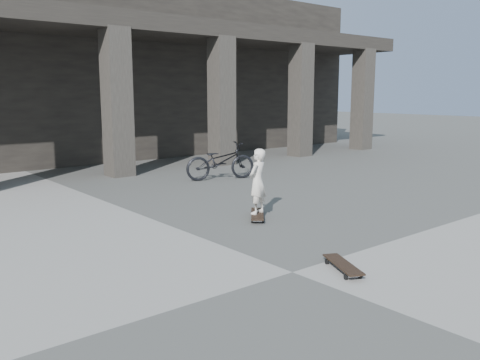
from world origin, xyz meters
TOP-DOWN VIEW (x-y plane):
  - ground at (0.00, 0.00)m, footprint 90.00×90.00m
  - longboard at (1.52, 2.41)m, footprint 0.79×0.87m
  - skateboard_spare at (0.54, -0.38)m, footprint 0.57×0.86m
  - child at (1.52, 2.41)m, footprint 0.51×0.42m
  - bicycle at (3.57, 6.23)m, footprint 1.98×1.21m

SIDE VIEW (x-z plane):
  - ground at x=0.00m, z-range 0.00..0.00m
  - longboard at x=1.52m, z-range 0.03..0.12m
  - skateboard_spare at x=0.54m, z-range 0.03..0.13m
  - bicycle at x=3.57m, z-range 0.00..0.98m
  - child at x=1.52m, z-range 0.10..1.29m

